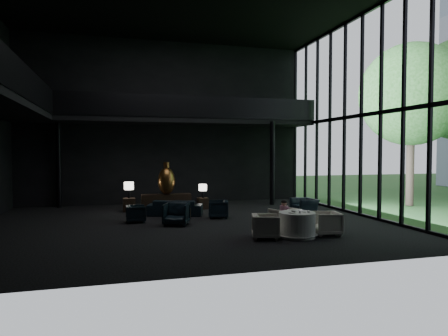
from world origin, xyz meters
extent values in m
cube|color=black|center=(0.00, 0.00, 0.00)|extent=(14.00, 12.00, 0.02)
cube|color=black|center=(0.00, 6.00, 4.00)|extent=(14.00, 0.04, 8.00)
cube|color=black|center=(0.00, -6.00, 4.00)|extent=(14.00, 0.04, 8.00)
cube|color=black|center=(1.00, 5.00, 4.00)|extent=(12.00, 2.00, 0.25)
cube|color=black|center=(-5.00, 0.00, 4.60)|extent=(0.06, 12.00, 1.00)
cube|color=black|center=(1.00, 4.00, 4.60)|extent=(12.00, 0.06, 1.00)
cylinder|color=black|center=(-5.00, 5.70, 2.00)|extent=(0.24, 0.24, 4.00)
cylinder|color=black|center=(4.80, 4.00, 2.00)|extent=(0.24, 0.24, 4.00)
cylinder|color=#382D23|center=(11.00, 2.00, 2.45)|extent=(0.36, 0.36, 4.90)
sphere|color=#2B5E21|center=(11.00, 2.00, 5.25)|extent=(4.80, 4.80, 4.80)
cube|color=black|center=(-0.34, 3.66, 0.34)|extent=(2.17, 0.49, 0.69)
ellipsoid|color=#B78046|center=(-0.34, 3.54, 1.28)|extent=(0.76, 0.76, 1.17)
cylinder|color=#B78046|center=(-0.34, 3.54, 1.98)|extent=(0.26, 0.26, 0.24)
cube|color=black|center=(-1.94, 3.56, 0.28)|extent=(0.52, 0.52, 0.57)
cylinder|color=black|center=(-1.94, 3.68, 0.75)|extent=(0.12, 0.12, 0.36)
cylinder|color=white|center=(-1.94, 3.68, 1.09)|extent=(0.41, 0.41, 0.33)
cube|color=black|center=(1.26, 3.48, 0.25)|extent=(0.45, 0.45, 0.50)
cylinder|color=black|center=(1.26, 3.45, 0.66)|extent=(0.11, 0.11, 0.32)
cylinder|color=white|center=(1.26, 3.45, 0.96)|extent=(0.36, 0.36, 0.29)
imported|color=black|center=(-0.19, 2.00, 0.44)|extent=(2.33, 1.29, 0.88)
imported|color=black|center=(-1.79, 0.78, 0.30)|extent=(0.57, 0.60, 0.60)
imported|color=black|center=(1.32, 0.92, 0.36)|extent=(0.81, 0.85, 0.73)
imported|color=black|center=(-0.47, -0.17, 0.46)|extent=(1.14, 1.11, 0.93)
imported|color=black|center=(4.95, 0.90, 0.39)|extent=(0.66, 0.95, 0.79)
cube|color=black|center=(-0.21, 1.08, 0.18)|extent=(1.07, 1.07, 0.36)
cylinder|color=white|center=(2.73, -3.06, 0.38)|extent=(1.08, 1.08, 0.75)
cone|color=white|center=(2.73, -3.06, 0.05)|extent=(1.23, 1.23, 0.10)
imported|color=beige|center=(2.80, -1.99, 0.42)|extent=(1.01, 0.98, 0.83)
imported|color=beige|center=(3.74, -3.01, 0.40)|extent=(0.87, 0.90, 0.81)
imported|color=beige|center=(1.75, -2.98, 0.40)|extent=(0.93, 0.96, 0.81)
cylinder|color=#F3A1B3|center=(2.70, -2.15, 0.64)|extent=(0.26, 0.26, 0.38)
sphere|color=#D8A884|center=(2.70, -2.15, 0.92)|extent=(0.19, 0.19, 0.19)
ellipsoid|color=black|center=(2.70, -2.15, 0.95)|extent=(0.20, 0.20, 0.13)
cylinder|color=white|center=(2.51, -3.18, 0.76)|extent=(0.25, 0.25, 0.01)
cylinder|color=white|center=(3.00, -2.79, 0.76)|extent=(0.22, 0.22, 0.01)
cylinder|color=white|center=(2.95, -3.10, 0.76)|extent=(0.18, 0.18, 0.01)
cylinder|color=white|center=(3.01, -3.23, 0.79)|extent=(0.11, 0.11, 0.07)
ellipsoid|color=white|center=(2.63, -3.02, 0.79)|extent=(0.15, 0.15, 0.08)
cylinder|color=#99999E|center=(2.71, -3.26, 0.78)|extent=(0.07, 0.07, 0.06)
camera|label=1|loc=(-2.50, -13.89, 2.56)|focal=32.00mm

